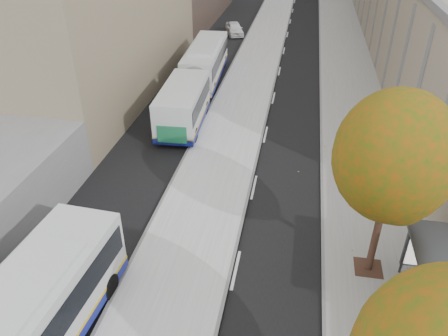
# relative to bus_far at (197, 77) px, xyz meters

# --- Properties ---
(bus_platform) EXTENTS (4.25, 150.00, 0.15)m
(bus_platform) POSITION_rel_bus_far_xyz_m (3.40, 5.74, -1.44)
(bus_platform) COLOR #B5B5B5
(bus_platform) RESTS_ON ground
(sidewalk) EXTENTS (4.75, 150.00, 0.08)m
(sidewalk) POSITION_rel_bus_far_xyz_m (11.40, 5.74, -1.47)
(sidewalk) COLOR gray
(sidewalk) RESTS_ON ground
(tree_c) EXTENTS (4.20, 4.20, 7.28)m
(tree_c) POSITION_rel_bus_far_xyz_m (10.87, -16.26, 3.74)
(tree_c) COLOR #311A15
(tree_c) RESTS_ON sidewalk
(bus_far) EXTENTS (3.28, 16.70, 2.77)m
(bus_far) POSITION_rel_bus_far_xyz_m (0.00, 0.00, 0.00)
(bus_far) COLOR silver
(bus_far) RESTS_ON ground
(distant_car) EXTENTS (2.78, 4.23, 1.34)m
(distant_car) POSITION_rel_bus_far_xyz_m (-0.07, 17.59, -0.84)
(distant_car) COLOR white
(distant_car) RESTS_ON ground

